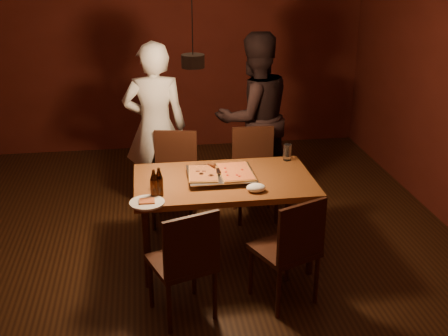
{
  "coord_description": "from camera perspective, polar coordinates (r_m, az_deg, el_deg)",
  "views": [
    {
      "loc": [
        -0.39,
        -4.29,
        2.59
      ],
      "look_at": [
        0.24,
        -0.0,
        0.85
      ],
      "focal_mm": 45.0,
      "sensor_mm": 36.0,
      "label": 1
    }
  ],
  "objects": [
    {
      "name": "water_glass_left",
      "position": [
        4.55,
        -6.71,
        -1.43
      ],
      "size": [
        0.07,
        0.07,
        0.11
      ],
      "primitive_type": "cylinder",
      "color": "silver",
      "rests_on": "dining_table"
    },
    {
      "name": "pendant_lamp",
      "position": [
        4.39,
        -3.18,
        10.93
      ],
      "size": [
        0.18,
        0.18,
        1.1
      ],
      "color": "black",
      "rests_on": "ceiling"
    },
    {
      "name": "pizza_tray",
      "position": [
        4.72,
        -0.33,
        -0.8
      ],
      "size": [
        0.59,
        0.5,
        0.05
      ],
      "primitive_type": "cube",
      "rotation": [
        0.0,
        0.0,
        -0.09
      ],
      "color": "silver",
      "rests_on": "dining_table"
    },
    {
      "name": "beer_bottle_a",
      "position": [
        4.37,
        -7.12,
        -1.59
      ],
      "size": [
        0.06,
        0.06,
        0.23
      ],
      "color": "black",
      "rests_on": "dining_table"
    },
    {
      "name": "plate_slice",
      "position": [
        4.31,
        -7.83,
        -3.49
      ],
      "size": [
        0.27,
        0.27,
        0.03
      ],
      "color": "white",
      "rests_on": "dining_table"
    },
    {
      "name": "pizza_cheese",
      "position": [
        4.71,
        1.19,
        -0.37
      ],
      "size": [
        0.28,
        0.43,
        0.02
      ],
      "primitive_type": "cube",
      "rotation": [
        0.0,
        0.0,
        0.03
      ],
      "color": "gold",
      "rests_on": "pizza_tray"
    },
    {
      "name": "chair_far_left",
      "position": [
        5.51,
        -5.02,
        -0.1
      ],
      "size": [
        0.5,
        0.5,
        0.49
      ],
      "rotation": [
        0.0,
        0.0,
        2.93
      ],
      "color": "#38190F",
      "rests_on": "floor"
    },
    {
      "name": "napkin",
      "position": [
        4.47,
        3.27,
        -2.01
      ],
      "size": [
        0.16,
        0.12,
        0.07
      ],
      "primitive_type": "ellipsoid",
      "color": "white",
      "rests_on": "dining_table"
    },
    {
      "name": "room_shell",
      "position": [
        4.47,
        -3.08,
        6.39
      ],
      "size": [
        6.0,
        6.0,
        6.0
      ],
      "color": "#331D0D",
      "rests_on": "ground"
    },
    {
      "name": "pizza_meat",
      "position": [
        4.68,
        -2.14,
        -0.55
      ],
      "size": [
        0.27,
        0.4,
        0.02
      ],
      "primitive_type": "cube",
      "rotation": [
        0.0,
        0.0,
        -0.09
      ],
      "color": "maroon",
      "rests_on": "pizza_tray"
    },
    {
      "name": "dining_table",
      "position": [
        4.74,
        0.0,
        -1.95
      ],
      "size": [
        1.5,
        0.9,
        0.75
      ],
      "color": "brown",
      "rests_on": "floor"
    },
    {
      "name": "beer_bottle_b",
      "position": [
        4.39,
        -6.61,
        -1.42
      ],
      "size": [
        0.06,
        0.06,
        0.23
      ],
      "color": "black",
      "rests_on": "dining_table"
    },
    {
      "name": "chair_far_right",
      "position": [
        5.62,
        3.09,
        0.4
      ],
      "size": [
        0.43,
        0.43,
        0.49
      ],
      "rotation": [
        0.0,
        0.0,
        3.12
      ],
      "color": "#38190F",
      "rests_on": "floor"
    },
    {
      "name": "chair_near_right",
      "position": [
        4.21,
        6.9,
        -7.5
      ],
      "size": [
        0.55,
        0.55,
        0.49
      ],
      "rotation": [
        0.0,
        0.0,
        0.41
      ],
      "color": "#38190F",
      "rests_on": "floor"
    },
    {
      "name": "chair_near_left",
      "position": [
        4.03,
        -3.89,
        -8.85
      ],
      "size": [
        0.54,
        0.54,
        0.49
      ],
      "rotation": [
        0.0,
        0.0,
        0.34
      ],
      "color": "#38190F",
      "rests_on": "floor"
    },
    {
      "name": "diner_white",
      "position": [
        5.7,
        -7.0,
        4.1
      ],
      "size": [
        0.65,
        0.44,
        1.74
      ],
      "primitive_type": "imported",
      "rotation": [
        0.0,
        0.0,
        3.11
      ],
      "color": "silver",
      "rests_on": "floor"
    },
    {
      "name": "diner_dark",
      "position": [
        5.93,
        3.07,
        5.16
      ],
      "size": [
        1.03,
        0.91,
        1.78
      ],
      "primitive_type": "imported",
      "rotation": [
        0.0,
        0.0,
        3.45
      ],
      "color": "black",
      "rests_on": "floor"
    },
    {
      "name": "water_glass_right",
      "position": [
        5.13,
        6.45,
        1.58
      ],
      "size": [
        0.07,
        0.07,
        0.15
      ],
      "primitive_type": "cylinder",
      "color": "silver",
      "rests_on": "dining_table"
    },
    {
      "name": "spatula",
      "position": [
        4.71,
        -0.52,
        -0.3
      ],
      "size": [
        0.18,
        0.26,
        0.04
      ],
      "primitive_type": null,
      "rotation": [
        0.0,
        0.0,
        0.43
      ],
      "color": "silver",
      "rests_on": "pizza_tray"
    }
  ]
}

